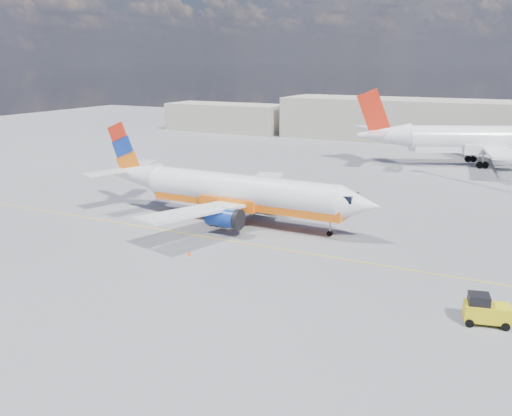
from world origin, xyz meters
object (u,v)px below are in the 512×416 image
at_px(main_jet, 234,191).
at_px(gse_tug, 485,310).
at_px(second_jet, 486,140).
at_px(traffic_cone, 189,253).

height_order(main_jet, gse_tug, main_jet).
height_order(second_jet, traffic_cone, second_jet).
bearing_deg(traffic_cone, main_jet, 99.62).
bearing_deg(main_jet, traffic_cone, -79.43).
bearing_deg(gse_tug, second_jet, 82.65).
distance_m(main_jet, second_jet, 47.69).
bearing_deg(traffic_cone, second_jet, 73.35).
bearing_deg(second_jet, traffic_cone, -131.27).
xyz_separation_m(second_jet, gse_tug, (6.12, -56.63, -2.90)).
relative_size(second_jet, traffic_cone, 73.46).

